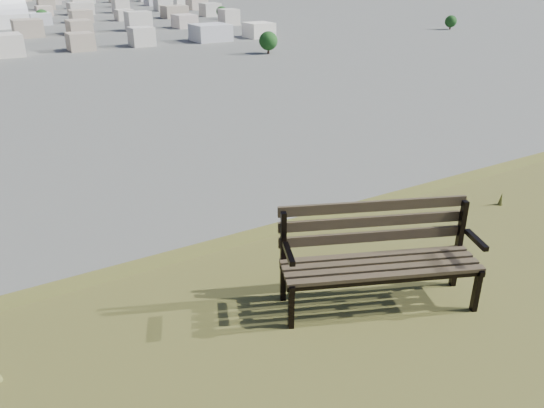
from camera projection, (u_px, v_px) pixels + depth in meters
park_bench at (378, 251)px, 5.01m from camera, size 1.93×1.25×0.97m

